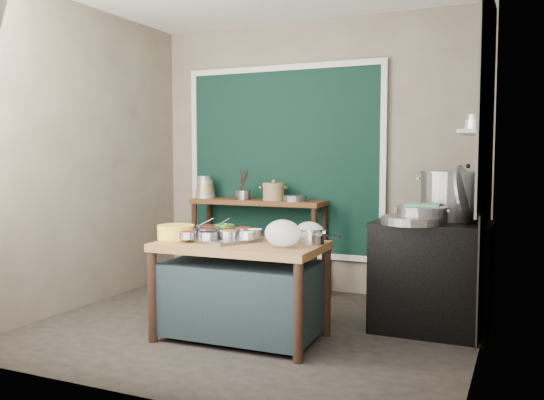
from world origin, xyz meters
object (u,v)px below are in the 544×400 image
at_px(utensil_cup, 243,195).
at_px(steamer, 422,215).
at_px(stock_pot, 451,196).
at_px(stove_block, 432,278).
at_px(prep_table, 241,291).
at_px(ceramic_crock, 274,193).
at_px(condiment_tray, 219,238).
at_px(yellow_basin, 176,232).
at_px(saucepan, 311,236).
at_px(back_counter, 258,244).

height_order(utensil_cup, steamer, utensil_cup).
relative_size(stock_pot, steamer, 1.24).
xyz_separation_m(stove_block, steamer, (-0.06, -0.16, 0.52)).
xyz_separation_m(prep_table, stove_block, (1.30, 0.85, 0.05)).
height_order(prep_table, ceramic_crock, ceramic_crock).
distance_m(condiment_tray, steamer, 1.60).
relative_size(yellow_basin, saucepan, 1.39).
bearing_deg(utensil_cup, stove_block, -18.16).
bearing_deg(prep_table, utensil_cup, 114.65).
bearing_deg(stock_pot, condiment_tray, -148.54).
xyz_separation_m(prep_table, back_counter, (-0.60, 1.58, 0.10)).
bearing_deg(condiment_tray, saucepan, 8.38).
bearing_deg(stove_block, utensil_cup, 161.84).
distance_m(utensil_cup, stock_pot, 2.21).
height_order(saucepan, steamer, steamer).
height_order(condiment_tray, steamer, steamer).
xyz_separation_m(back_counter, ceramic_crock, (0.19, -0.03, 0.55)).
height_order(stove_block, steamer, steamer).
bearing_deg(saucepan, yellow_basin, -160.86).
height_order(back_counter, saucepan, back_counter).
bearing_deg(yellow_basin, prep_table, 5.45).
bearing_deg(stock_pot, saucepan, -135.28).
height_order(stove_block, ceramic_crock, ceramic_crock).
xyz_separation_m(back_counter, condiment_tray, (0.39, -1.54, 0.29)).
xyz_separation_m(back_counter, saucepan, (1.12, -1.43, 0.33)).
relative_size(yellow_basin, ceramic_crock, 1.23).
bearing_deg(steamer, back_counter, 154.12).
distance_m(prep_table, steamer, 1.53).
bearing_deg(condiment_tray, utensil_cup, 109.85).
relative_size(condiment_tray, stock_pot, 1.11).
bearing_deg(condiment_tray, stove_block, 28.05).
distance_m(utensil_cup, steamer, 2.15).
bearing_deg(steamer, utensil_cup, 157.23).
bearing_deg(stove_block, condiment_tray, -151.95).
bearing_deg(back_counter, utensil_cup, -157.81).
distance_m(prep_table, saucepan, 0.69).
height_order(stove_block, yellow_basin, yellow_basin).
distance_m(prep_table, stove_block, 1.55).
relative_size(saucepan, steamer, 0.51).
bearing_deg(stove_block, saucepan, -138.29).
xyz_separation_m(saucepan, steamer, (0.72, 0.54, 0.14)).
bearing_deg(stove_block, prep_table, -146.82).
relative_size(prep_table, steamer, 3.00).
height_order(back_counter, stock_pot, stock_pot).
bearing_deg(stock_pot, stove_block, -120.59).
bearing_deg(prep_table, ceramic_crock, 103.31).
height_order(yellow_basin, ceramic_crock, ceramic_crock).
height_order(prep_table, back_counter, back_counter).
bearing_deg(prep_table, stock_pot, 34.87).
xyz_separation_m(condiment_tray, steamer, (1.45, 0.64, 0.18)).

